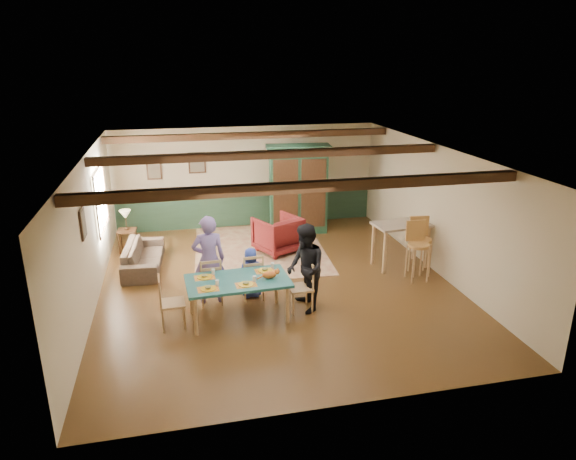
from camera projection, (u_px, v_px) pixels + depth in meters
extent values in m
plane|color=#482C14|center=(277.00, 284.00, 10.56)|extent=(8.00, 8.00, 0.00)
cube|color=beige|center=(247.00, 177.00, 13.82)|extent=(7.00, 0.02, 2.70)
cube|color=beige|center=(89.00, 234.00, 9.40)|extent=(0.02, 8.00, 2.70)
cube|color=beige|center=(438.00, 210.00, 10.85)|extent=(0.02, 8.00, 2.70)
cube|color=white|center=(276.00, 153.00, 9.69)|extent=(7.00, 8.00, 0.02)
cube|color=#1E3726|center=(248.00, 209.00, 14.09)|extent=(6.95, 0.03, 0.90)
cube|color=black|center=(306.00, 187.00, 7.59)|extent=(6.95, 0.16, 0.16)
cube|color=black|center=(272.00, 154.00, 10.09)|extent=(6.95, 0.16, 0.16)
cube|color=black|center=(251.00, 135.00, 12.49)|extent=(6.95, 0.16, 0.16)
imported|color=#735FA3|center=(209.00, 260.00, 9.53)|extent=(0.64, 0.44, 1.71)
imported|color=black|center=(306.00, 268.00, 9.23)|extent=(0.66, 0.83, 1.64)
imported|color=#273B9D|center=(251.00, 273.00, 9.85)|extent=(0.50, 0.34, 1.00)
cube|color=beige|center=(260.00, 249.00, 12.41)|extent=(3.29, 3.83, 0.01)
cube|color=#163724|center=(298.00, 189.00, 13.36)|extent=(1.69, 0.83, 2.30)
imported|color=#430D11|center=(278.00, 234.00, 12.15)|extent=(1.25, 1.27, 0.88)
imported|color=#3F3227|center=(144.00, 256.00, 11.26)|extent=(0.88, 1.96, 0.56)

